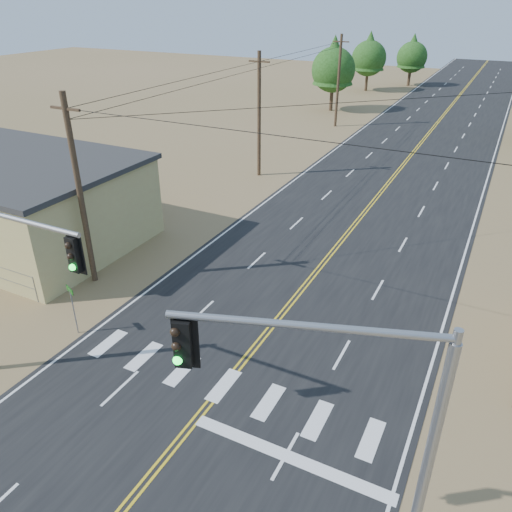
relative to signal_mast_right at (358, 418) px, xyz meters
The scene contains 9 objects.
road 27.84m from the signal_mast_right, 103.47° to the left, with size 15.00×200.00×0.02m, color black.
utility_pole_left_near 18.92m from the signal_mast_right, 153.09° to the left, with size 1.80×0.30×10.00m.
utility_pole_left_mid 33.17m from the signal_mast_right, 120.56° to the left, with size 1.80×0.30×10.00m.
utility_pole_left_far 51.41m from the signal_mast_right, 109.15° to the left, with size 1.80×0.30×10.00m.
signal_mast_right is the anchor object (origin of this frame).
street_sign 15.35m from the signal_mast_right, 162.15° to the left, with size 0.68×0.31×2.43m.
tree_left_near 60.23m from the signal_mast_right, 109.70° to the left, with size 5.61×5.61×9.35m.
tree_left_mid 76.40m from the signal_mast_right, 105.46° to the left, with size 5.33×5.33×8.88m.
tree_left_far 83.27m from the signal_mast_right, 100.63° to the left, with size 4.92×4.92×8.19m.
Camera 1 is at (8.06, -4.97, 13.94)m, focal length 35.00 mm.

